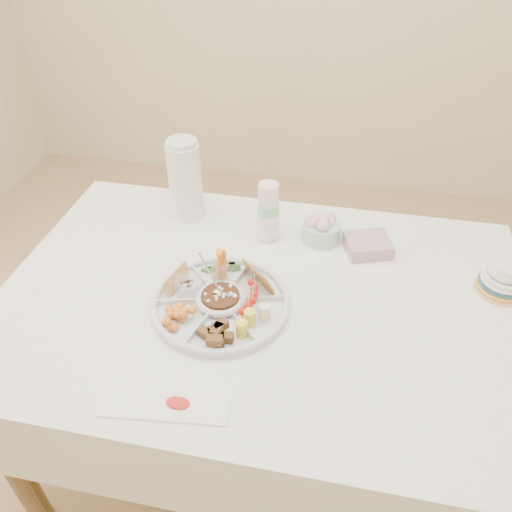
% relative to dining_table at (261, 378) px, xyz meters
% --- Properties ---
extents(floor, '(4.00, 4.00, 0.00)m').
position_rel_dining_table_xyz_m(floor, '(0.00, 0.00, -0.38)').
color(floor, tan).
rests_on(floor, ground).
extents(dining_table, '(1.52, 1.02, 0.76)m').
position_rel_dining_table_xyz_m(dining_table, '(0.00, 0.00, 0.00)').
color(dining_table, white).
rests_on(dining_table, floor).
extents(party_tray, '(0.46, 0.46, 0.04)m').
position_rel_dining_table_xyz_m(party_tray, '(-0.11, -0.07, 0.40)').
color(party_tray, silver).
rests_on(party_tray, dining_table).
extents(bean_dip, '(0.13, 0.13, 0.04)m').
position_rel_dining_table_xyz_m(bean_dip, '(-0.11, -0.07, 0.41)').
color(bean_dip, '#41240C').
rests_on(bean_dip, party_tray).
extents(tortillas, '(0.12, 0.12, 0.06)m').
position_rel_dining_table_xyz_m(tortillas, '(-0.01, 0.03, 0.42)').
color(tortillas, '#B88641').
rests_on(tortillas, party_tray).
extents(carrot_cucumber, '(0.13, 0.13, 0.09)m').
position_rel_dining_table_xyz_m(carrot_cucumber, '(-0.14, 0.06, 0.44)').
color(carrot_cucumber, orange).
rests_on(carrot_cucumber, party_tray).
extents(pita_raisins, '(0.13, 0.13, 0.06)m').
position_rel_dining_table_xyz_m(pita_raisins, '(-0.23, -0.03, 0.42)').
color(pita_raisins, tan).
rests_on(pita_raisins, party_tray).
extents(cherries, '(0.13, 0.13, 0.04)m').
position_rel_dining_table_xyz_m(cherries, '(-0.20, -0.16, 0.42)').
color(cherries, orange).
rests_on(cherries, party_tray).
extents(granola_chunks, '(0.13, 0.13, 0.05)m').
position_rel_dining_table_xyz_m(granola_chunks, '(-0.07, -0.19, 0.42)').
color(granola_chunks, brown).
rests_on(granola_chunks, party_tray).
extents(banana_tomato, '(0.12, 0.12, 0.08)m').
position_rel_dining_table_xyz_m(banana_tomato, '(0.02, -0.10, 0.44)').
color(banana_tomato, '#FDE79B').
rests_on(banana_tomato, party_tray).
extents(cup_stack, '(0.09, 0.09, 0.20)m').
position_rel_dining_table_xyz_m(cup_stack, '(-0.04, 0.28, 0.48)').
color(cup_stack, '#B4D2B0').
rests_on(cup_stack, dining_table).
extents(thermos, '(0.14, 0.14, 0.29)m').
position_rel_dining_table_xyz_m(thermos, '(-0.33, 0.36, 0.52)').
color(thermos, white).
rests_on(thermos, dining_table).
extents(flower_bowl, '(0.13, 0.13, 0.09)m').
position_rel_dining_table_xyz_m(flower_bowl, '(0.14, 0.31, 0.43)').
color(flower_bowl, '#8CB39E').
rests_on(flower_bowl, dining_table).
extents(napkin_stack, '(0.17, 0.16, 0.05)m').
position_rel_dining_table_xyz_m(napkin_stack, '(0.29, 0.27, 0.40)').
color(napkin_stack, '#B78E96').
rests_on(napkin_stack, dining_table).
extents(plate_stack, '(0.18, 0.18, 0.09)m').
position_rel_dining_table_xyz_m(plate_stack, '(0.67, 0.16, 0.42)').
color(plate_stack, gold).
rests_on(plate_stack, dining_table).
extents(placemat, '(0.31, 0.13, 0.01)m').
position_rel_dining_table_xyz_m(placemat, '(-0.15, -0.40, 0.38)').
color(placemat, white).
rests_on(placemat, dining_table).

